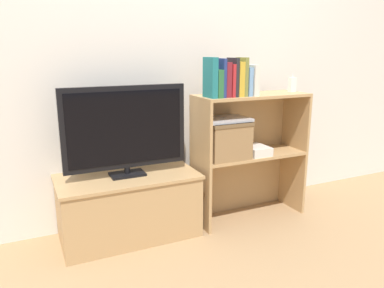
# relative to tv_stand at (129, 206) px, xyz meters

# --- Properties ---
(ground_plane) EXTENTS (16.00, 16.00, 0.00)m
(ground_plane) POSITION_rel_tv_stand_xyz_m (0.43, -0.22, -0.21)
(ground_plane) COLOR #A37F56
(wall_back) EXTENTS (10.00, 0.05, 2.40)m
(wall_back) POSITION_rel_tv_stand_xyz_m (0.43, 0.25, 0.99)
(wall_back) COLOR silver
(wall_back) RESTS_ON ground_plane
(tv_stand) EXTENTS (0.90, 0.46, 0.42)m
(tv_stand) POSITION_rel_tv_stand_xyz_m (0.00, 0.00, 0.00)
(tv_stand) COLOR tan
(tv_stand) RESTS_ON ground_plane
(tv) EXTENTS (0.79, 0.14, 0.57)m
(tv) POSITION_rel_tv_stand_xyz_m (0.00, -0.00, 0.52)
(tv) COLOR black
(tv) RESTS_ON tv_stand
(bookshelf_lower_tier) EXTENTS (0.82, 0.31, 0.48)m
(bookshelf_lower_tier) POSITION_rel_tv_stand_xyz_m (0.89, -0.00, 0.09)
(bookshelf_lower_tier) COLOR tan
(bookshelf_lower_tier) RESTS_ON ground_plane
(bookshelf_upper_tier) EXTENTS (0.82, 0.31, 0.43)m
(bookshelf_upper_tier) POSITION_rel_tv_stand_xyz_m (0.89, -0.00, 0.54)
(bookshelf_upper_tier) COLOR tan
(bookshelf_upper_tier) RESTS_ON bookshelf_lower_tier
(book_teal) EXTENTS (0.04, 0.14, 0.26)m
(book_teal) POSITION_rel_tv_stand_xyz_m (0.53, -0.12, 0.83)
(book_teal) COLOR #1E7075
(book_teal) RESTS_ON bookshelf_upper_tier
(book_forest) EXTENTS (0.04, 0.14, 0.18)m
(book_forest) POSITION_rel_tv_stand_xyz_m (0.58, -0.12, 0.79)
(book_forest) COLOR #286638
(book_forest) RESTS_ON bookshelf_upper_tier
(book_navy) EXTENTS (0.02, 0.13, 0.25)m
(book_navy) POSITION_rel_tv_stand_xyz_m (0.61, -0.12, 0.82)
(book_navy) COLOR navy
(book_navy) RESTS_ON bookshelf_upper_tier
(book_maroon) EXTENTS (0.04, 0.12, 0.22)m
(book_maroon) POSITION_rel_tv_stand_xyz_m (0.64, -0.12, 0.81)
(book_maroon) COLOR maroon
(book_maroon) RESTS_ON bookshelf_upper_tier
(book_crimson) EXTENTS (0.02, 0.13, 0.21)m
(book_crimson) POSITION_rel_tv_stand_xyz_m (0.68, -0.12, 0.80)
(book_crimson) COLOR #B22328
(book_crimson) RESTS_ON bookshelf_upper_tier
(book_charcoal) EXTENTS (0.02, 0.13, 0.25)m
(book_charcoal) POSITION_rel_tv_stand_xyz_m (0.70, -0.12, 0.82)
(book_charcoal) COLOR #232328
(book_charcoal) RESTS_ON bookshelf_upper_tier
(book_mustard) EXTENTS (0.04, 0.13, 0.23)m
(book_mustard) POSITION_rel_tv_stand_xyz_m (0.74, -0.12, 0.81)
(book_mustard) COLOR gold
(book_mustard) RESTS_ON bookshelf_upper_tier
(book_olive) EXTENTS (0.03, 0.12, 0.25)m
(book_olive) POSITION_rel_tv_stand_xyz_m (0.77, -0.12, 0.82)
(book_olive) COLOR olive
(book_olive) RESTS_ON bookshelf_upper_tier
(book_skyblue) EXTENTS (0.03, 0.13, 0.19)m
(book_skyblue) POSITION_rel_tv_stand_xyz_m (0.80, -0.12, 0.79)
(book_skyblue) COLOR #709ECC
(book_skyblue) RESTS_ON bookshelf_upper_tier
(book_ivory) EXTENTS (0.04, 0.15, 0.20)m
(book_ivory) POSITION_rel_tv_stand_xyz_m (0.84, -0.12, 0.80)
(book_ivory) COLOR silver
(book_ivory) RESTS_ON bookshelf_upper_tier
(baby_monitor) EXTENTS (0.05, 0.03, 0.14)m
(baby_monitor) POSITION_rel_tv_stand_xyz_m (1.24, -0.06, 0.75)
(baby_monitor) COLOR white
(baby_monitor) RESTS_ON bookshelf_upper_tier
(storage_basket_left) EXTENTS (0.30, 0.28, 0.26)m
(storage_basket_left) POSITION_rel_tv_stand_xyz_m (0.67, -0.08, 0.41)
(storage_basket_left) COLOR #937047
(storage_basket_left) RESTS_ON bookshelf_lower_tier
(laptop) EXTENTS (0.32, 0.24, 0.02)m
(laptop) POSITION_rel_tv_stand_xyz_m (0.67, -0.08, 0.54)
(laptop) COLOR #BCBCC1
(laptop) RESTS_ON storage_basket_left
(magazine_stack) EXTENTS (0.16, 0.20, 0.06)m
(magazine_stack) POSITION_rel_tv_stand_xyz_m (0.91, -0.11, 0.30)
(magazine_stack) COLOR silver
(magazine_stack) RESTS_ON bookshelf_lower_tier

